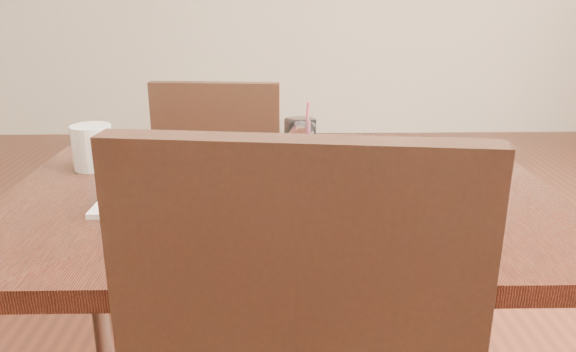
{
  "coord_description": "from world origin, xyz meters",
  "views": [
    {
      "loc": [
        -0.01,
        -1.14,
        1.17
      ],
      "look_at": [
        0.01,
        -0.09,
        0.82
      ],
      "focal_mm": 35.0,
      "sensor_mm": 36.0,
      "label": 1
    }
  ],
  "objects_px": {
    "table": "(283,227)",
    "coffee_mug": "(94,147)",
    "fries_plate": "(288,204)",
    "water_glass": "(300,148)",
    "loaded_fries": "(288,183)",
    "chair_far": "(224,188)"
  },
  "relations": [
    {
      "from": "fries_plate",
      "to": "coffee_mug",
      "type": "bearing_deg",
      "value": 149.1
    },
    {
      "from": "water_glass",
      "to": "coffee_mug",
      "type": "distance_m",
      "value": 0.5
    },
    {
      "from": "water_glass",
      "to": "chair_far",
      "type": "bearing_deg",
      "value": 113.89
    },
    {
      "from": "fries_plate",
      "to": "chair_far",
      "type": "bearing_deg",
      "value": 104.42
    },
    {
      "from": "loaded_fries",
      "to": "coffee_mug",
      "type": "height_order",
      "value": "coffee_mug"
    },
    {
      "from": "table",
      "to": "coffee_mug",
      "type": "height_order",
      "value": "coffee_mug"
    },
    {
      "from": "chair_far",
      "to": "coffee_mug",
      "type": "bearing_deg",
      "value": -116.63
    },
    {
      "from": "fries_plate",
      "to": "loaded_fries",
      "type": "bearing_deg",
      "value": -122.01
    },
    {
      "from": "table",
      "to": "water_glass",
      "type": "relative_size",
      "value": 7.05
    },
    {
      "from": "loaded_fries",
      "to": "water_glass",
      "type": "height_order",
      "value": "water_glass"
    },
    {
      "from": "table",
      "to": "loaded_fries",
      "type": "height_order",
      "value": "loaded_fries"
    },
    {
      "from": "chair_far",
      "to": "water_glass",
      "type": "height_order",
      "value": "water_glass"
    },
    {
      "from": "loaded_fries",
      "to": "water_glass",
      "type": "distance_m",
      "value": 0.26
    },
    {
      "from": "table",
      "to": "coffee_mug",
      "type": "bearing_deg",
      "value": 156.97
    },
    {
      "from": "chair_far",
      "to": "fries_plate",
      "type": "relative_size",
      "value": 2.8
    },
    {
      "from": "chair_far",
      "to": "coffee_mug",
      "type": "xyz_separation_m",
      "value": [
        -0.26,
        -0.52,
        0.3
      ]
    },
    {
      "from": "fries_plate",
      "to": "water_glass",
      "type": "bearing_deg",
      "value": 82.23
    },
    {
      "from": "loaded_fries",
      "to": "water_glass",
      "type": "relative_size",
      "value": 1.57
    },
    {
      "from": "table",
      "to": "loaded_fries",
      "type": "relative_size",
      "value": 4.49
    },
    {
      "from": "table",
      "to": "fries_plate",
      "type": "xyz_separation_m",
      "value": [
        0.01,
        -0.09,
        0.09
      ]
    },
    {
      "from": "loaded_fries",
      "to": "water_glass",
      "type": "bearing_deg",
      "value": 82.23
    },
    {
      "from": "loaded_fries",
      "to": "table",
      "type": "bearing_deg",
      "value": 96.45
    }
  ]
}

